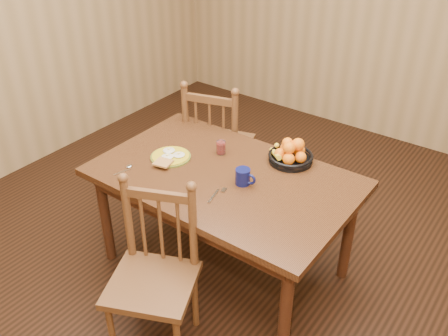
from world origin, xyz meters
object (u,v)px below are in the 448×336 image
Objects in this scene: dining_table at (224,186)px; fruit_bowl at (291,154)px; chair_far at (217,144)px; coffee_mug at (243,177)px; chair_near at (154,276)px; breakfast_plate at (170,156)px.

dining_table is 0.48m from fruit_bowl.
fruit_bowl is at bearing 145.17° from chair_far.
coffee_mug is (0.68, -0.64, 0.30)m from chair_far.
coffee_mug is (0.15, -0.01, 0.14)m from dining_table.
coffee_mug is at bearing 119.73° from chair_far.
chair_near is at bearing -98.30° from coffee_mug.
chair_far is 3.58× the size of fruit_bowl.
chair_far reaches higher than chair_near.
fruit_bowl is at bearing 33.16° from breakfast_plate.
chair_near is at bearing -55.93° from breakfast_plate.
chair_near is at bearing 96.49° from chair_far.
breakfast_plate is at bearing 100.27° from chair_near.
chair_far is at bearing 100.62° from breakfast_plate.
chair_far is 0.98m from coffee_mug.
dining_table is 0.41m from breakfast_plate.
dining_table is at bearing 113.03° from chair_far.
chair_far reaches higher than breakfast_plate.
chair_far is at bearing 129.79° from dining_table.
dining_table is at bearing -123.22° from fruit_bowl.
chair_far is at bearing 136.50° from coffee_mug.
breakfast_plate is (-0.40, -0.04, 0.10)m from dining_table.
chair_near is at bearing -100.37° from fruit_bowl.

